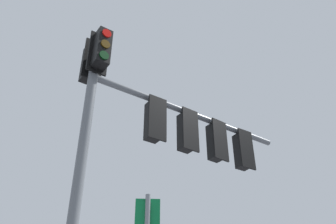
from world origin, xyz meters
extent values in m
cylinder|color=slate|center=(-0.85, -1.00, 3.26)|extent=(0.20, 0.20, 6.51)
cylinder|color=slate|center=(-1.58, 1.49, 5.90)|extent=(1.58, 5.01, 0.14)
cube|color=black|center=(-1.14, -1.08, 6.45)|extent=(0.37, 0.37, 0.90)
cube|color=black|center=(-0.98, -1.03, 6.45)|extent=(0.16, 0.43, 1.04)
cylinder|color=red|center=(-1.30, -1.13, 6.75)|extent=(0.08, 0.20, 0.20)
cylinder|color=#3C2703|center=(-1.30, -1.13, 6.45)|extent=(0.08, 0.20, 0.20)
cylinder|color=black|center=(-1.30, -1.13, 6.15)|extent=(0.08, 0.20, 0.20)
cube|color=black|center=(-0.57, -0.91, 6.45)|extent=(0.37, 0.37, 0.90)
cube|color=black|center=(-0.73, -0.96, 6.45)|extent=(0.16, 0.43, 1.04)
cylinder|color=red|center=(-0.41, -0.87, 6.75)|extent=(0.08, 0.20, 0.20)
cylinder|color=#3C2703|center=(-0.41, -0.87, 6.45)|extent=(0.08, 0.20, 0.20)
cylinder|color=black|center=(-0.41, -0.87, 6.15)|extent=(0.08, 0.20, 0.20)
cube|color=black|center=(-1.27, 0.42, 5.35)|extent=(0.37, 0.37, 0.90)
cube|color=black|center=(-1.10, 0.47, 5.35)|extent=(0.16, 0.43, 1.04)
cylinder|color=red|center=(-1.43, 0.38, 5.65)|extent=(0.08, 0.20, 0.20)
cylinder|color=#3C2703|center=(-1.43, 0.38, 5.35)|extent=(0.08, 0.20, 0.20)
cylinder|color=black|center=(-1.43, 0.38, 5.05)|extent=(0.08, 0.20, 0.20)
cube|color=black|center=(-1.51, 1.26, 5.35)|extent=(0.38, 0.38, 0.90)
cube|color=black|center=(-1.35, 1.31, 5.35)|extent=(0.17, 0.43, 1.04)
cylinder|color=red|center=(-1.67, 1.21, 5.65)|extent=(0.09, 0.20, 0.20)
cylinder|color=#3C2703|center=(-1.67, 1.21, 5.35)|extent=(0.09, 0.20, 0.20)
cylinder|color=black|center=(-1.67, 1.21, 5.05)|extent=(0.09, 0.20, 0.20)
cube|color=black|center=(-1.76, 2.10, 5.35)|extent=(0.38, 0.38, 0.90)
cube|color=black|center=(-1.60, 2.16, 5.35)|extent=(0.18, 0.43, 1.04)
cylinder|color=red|center=(-1.91, 2.05, 5.65)|extent=(0.09, 0.20, 0.20)
cylinder|color=#3C2703|center=(-1.91, 2.05, 5.35)|extent=(0.09, 0.20, 0.20)
cylinder|color=black|center=(-1.91, 2.05, 5.05)|extent=(0.09, 0.20, 0.20)
cube|color=black|center=(-2.00, 2.94, 5.35)|extent=(0.37, 0.37, 0.90)
cube|color=black|center=(-1.84, 2.99, 5.35)|extent=(0.15, 0.44, 1.04)
cylinder|color=red|center=(-2.16, 2.90, 5.65)|extent=(0.08, 0.20, 0.20)
cylinder|color=#3C2703|center=(-2.16, 2.90, 5.35)|extent=(0.08, 0.20, 0.20)
cylinder|color=black|center=(-2.16, 2.90, 5.05)|extent=(0.08, 0.20, 0.20)
cube|color=#0C7238|center=(0.47, -0.11, 2.78)|extent=(0.12, 0.34, 0.45)
cube|color=white|center=(0.46, -0.10, 2.78)|extent=(0.08, 0.27, 0.39)
camera|label=1|loc=(5.21, -1.37, 1.36)|focal=38.75mm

